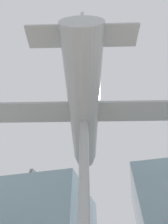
% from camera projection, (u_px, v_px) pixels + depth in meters
% --- Properties ---
extents(support_pylon_central, '(0.52, 0.52, 7.95)m').
position_uv_depth(support_pylon_central, '(84.00, 189.00, 6.79)').
color(support_pylon_central, '#999EA3').
rests_on(support_pylon_central, ground_plane).
extents(suspended_airplane, '(16.33, 12.63, 3.43)m').
position_uv_depth(suspended_airplane, '(84.00, 114.00, 10.54)').
color(suspended_airplane, '#93999E').
rests_on(suspended_airplane, support_pylon_central).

